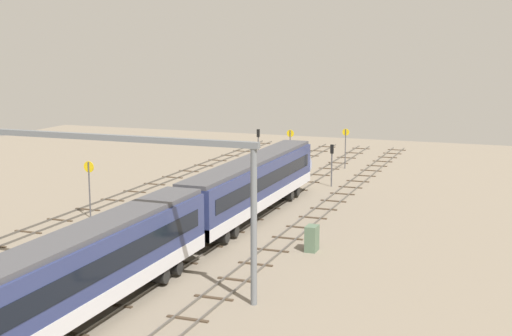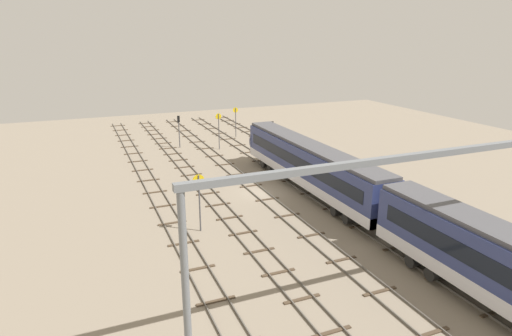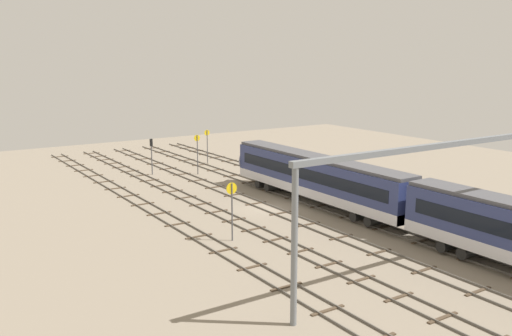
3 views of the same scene
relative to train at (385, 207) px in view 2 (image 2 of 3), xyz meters
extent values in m
plane|color=gray|center=(13.22, 4.82, -2.66)|extent=(100.85, 100.85, 0.00)
cube|color=#59544C|center=(13.22, -5.53, -2.58)|extent=(84.85, 0.07, 0.16)
cube|color=#59544C|center=(13.22, -4.10, -2.58)|extent=(84.85, 0.07, 0.16)
cube|color=#473828|center=(-7.14, -4.82, -2.62)|extent=(0.24, 2.40, 0.08)
cube|color=#473828|center=(-3.75, -4.82, -2.62)|extent=(0.24, 2.40, 0.08)
cube|color=#473828|center=(-0.35, -4.82, -2.62)|extent=(0.24, 2.40, 0.08)
cube|color=#473828|center=(3.04, -4.82, -2.62)|extent=(0.24, 2.40, 0.08)
cube|color=#473828|center=(6.44, -4.82, -2.62)|extent=(0.24, 2.40, 0.08)
cube|color=#473828|center=(9.83, -4.82, -2.62)|extent=(0.24, 2.40, 0.08)
cube|color=#473828|center=(13.22, -4.82, -2.62)|extent=(0.24, 2.40, 0.08)
cube|color=#473828|center=(16.62, -4.82, -2.62)|extent=(0.24, 2.40, 0.08)
cube|color=#473828|center=(20.01, -4.82, -2.62)|extent=(0.24, 2.40, 0.08)
cube|color=#473828|center=(23.41, -4.82, -2.62)|extent=(0.24, 2.40, 0.08)
cube|color=#473828|center=(26.80, -4.82, -2.62)|extent=(0.24, 2.40, 0.08)
cube|color=#473828|center=(30.20, -4.82, -2.62)|extent=(0.24, 2.40, 0.08)
cube|color=#473828|center=(33.59, -4.82, -2.62)|extent=(0.24, 2.40, 0.08)
cube|color=#473828|center=(36.98, -4.82, -2.62)|extent=(0.24, 2.40, 0.08)
cube|color=#473828|center=(40.38, -4.82, -2.62)|extent=(0.24, 2.40, 0.08)
cube|color=#473828|center=(43.77, -4.82, -2.62)|extent=(0.24, 2.40, 0.08)
cube|color=#473828|center=(47.17, -4.82, -2.62)|extent=(0.24, 2.40, 0.08)
cube|color=#473828|center=(50.56, -4.82, -2.62)|extent=(0.24, 2.40, 0.08)
cube|color=#473828|center=(53.95, -4.82, -2.62)|extent=(0.24, 2.40, 0.08)
cube|color=#59544C|center=(13.22, -0.72, -2.58)|extent=(84.85, 0.07, 0.16)
cube|color=#59544C|center=(13.22, 0.72, -2.58)|extent=(84.85, 0.07, 0.16)
cube|color=#473828|center=(-10.11, 0.00, -2.62)|extent=(0.24, 2.40, 0.08)
cube|color=#473828|center=(-5.87, 0.00, -2.62)|extent=(0.24, 2.40, 0.08)
cube|color=#473828|center=(-1.63, 0.00, -2.62)|extent=(0.24, 2.40, 0.08)
cube|color=#473828|center=(2.62, 0.00, -2.62)|extent=(0.24, 2.40, 0.08)
cube|color=#473828|center=(6.86, 0.00, -2.62)|extent=(0.24, 2.40, 0.08)
cube|color=#473828|center=(11.10, 0.00, -2.62)|extent=(0.24, 2.40, 0.08)
cube|color=#473828|center=(15.35, 0.00, -2.62)|extent=(0.24, 2.40, 0.08)
cube|color=#473828|center=(19.59, 0.00, -2.62)|extent=(0.24, 2.40, 0.08)
cube|color=#473828|center=(23.83, 0.00, -2.62)|extent=(0.24, 2.40, 0.08)
cube|color=#473828|center=(28.07, 0.00, -2.62)|extent=(0.24, 2.40, 0.08)
cube|color=#473828|center=(32.32, 0.00, -2.62)|extent=(0.24, 2.40, 0.08)
cube|color=#473828|center=(36.56, 0.00, -2.62)|extent=(0.24, 2.40, 0.08)
cube|color=#473828|center=(40.80, 0.00, -2.62)|extent=(0.24, 2.40, 0.08)
cube|color=#473828|center=(45.04, 0.00, -2.62)|extent=(0.24, 2.40, 0.08)
cube|color=#473828|center=(49.29, 0.00, -2.62)|extent=(0.24, 2.40, 0.08)
cube|color=#473828|center=(53.53, 0.00, -2.62)|extent=(0.24, 2.40, 0.08)
cube|color=#59544C|center=(13.22, 4.10, -2.58)|extent=(84.85, 0.07, 0.16)
cube|color=#59544C|center=(13.22, 5.53, -2.58)|extent=(84.85, 0.07, 0.16)
cube|color=#473828|center=(-10.11, 4.82, -2.62)|extent=(0.24, 2.40, 0.08)
cube|color=#473828|center=(-5.87, 4.82, -2.62)|extent=(0.24, 2.40, 0.08)
cube|color=#473828|center=(-1.63, 4.82, -2.62)|extent=(0.24, 2.40, 0.08)
cube|color=#473828|center=(2.62, 4.82, -2.62)|extent=(0.24, 2.40, 0.08)
cube|color=#473828|center=(6.86, 4.82, -2.62)|extent=(0.24, 2.40, 0.08)
cube|color=#473828|center=(11.10, 4.82, -2.62)|extent=(0.24, 2.40, 0.08)
cube|color=#473828|center=(15.35, 4.82, -2.62)|extent=(0.24, 2.40, 0.08)
cube|color=#473828|center=(19.59, 4.82, -2.62)|extent=(0.24, 2.40, 0.08)
cube|color=#473828|center=(23.83, 4.82, -2.62)|extent=(0.24, 2.40, 0.08)
cube|color=#473828|center=(28.07, 4.82, -2.62)|extent=(0.24, 2.40, 0.08)
cube|color=#473828|center=(32.32, 4.82, -2.62)|extent=(0.24, 2.40, 0.08)
cube|color=#473828|center=(36.56, 4.82, -2.62)|extent=(0.24, 2.40, 0.08)
cube|color=#473828|center=(40.80, 4.82, -2.62)|extent=(0.24, 2.40, 0.08)
cube|color=#473828|center=(45.04, 4.82, -2.62)|extent=(0.24, 2.40, 0.08)
cube|color=#473828|center=(49.29, 4.82, -2.62)|extent=(0.24, 2.40, 0.08)
cube|color=#473828|center=(53.53, 4.82, -2.62)|extent=(0.24, 2.40, 0.08)
cube|color=#59544C|center=(13.22, 8.91, -2.58)|extent=(84.85, 0.07, 0.16)
cube|color=#59544C|center=(13.22, 10.35, -2.58)|extent=(84.85, 0.07, 0.16)
cube|color=#473828|center=(-7.99, 9.63, -2.62)|extent=(0.24, 2.40, 0.08)
cube|color=#473828|center=(-4.73, 9.63, -2.62)|extent=(0.24, 2.40, 0.08)
cube|color=#473828|center=(-1.46, 9.63, -2.62)|extent=(0.24, 2.40, 0.08)
cube|color=#473828|center=(1.80, 9.63, -2.62)|extent=(0.24, 2.40, 0.08)
cube|color=#473828|center=(5.07, 9.63, -2.62)|extent=(0.24, 2.40, 0.08)
cube|color=#473828|center=(8.33, 9.63, -2.62)|extent=(0.24, 2.40, 0.08)
cube|color=#473828|center=(11.59, 9.63, -2.62)|extent=(0.24, 2.40, 0.08)
cube|color=#473828|center=(14.86, 9.63, -2.62)|extent=(0.24, 2.40, 0.08)
cube|color=#473828|center=(18.12, 9.63, -2.62)|extent=(0.24, 2.40, 0.08)
cube|color=#473828|center=(21.38, 9.63, -2.62)|extent=(0.24, 2.40, 0.08)
cube|color=#473828|center=(24.65, 9.63, -2.62)|extent=(0.24, 2.40, 0.08)
cube|color=#473828|center=(27.91, 9.63, -2.62)|extent=(0.24, 2.40, 0.08)
cube|color=#473828|center=(31.17, 9.63, -2.62)|extent=(0.24, 2.40, 0.08)
cube|color=#473828|center=(34.44, 9.63, -2.62)|extent=(0.24, 2.40, 0.08)
cube|color=#473828|center=(37.70, 9.63, -2.62)|extent=(0.24, 2.40, 0.08)
cube|color=#473828|center=(40.96, 9.63, -2.62)|extent=(0.24, 2.40, 0.08)
cube|color=#473828|center=(44.23, 9.63, -2.62)|extent=(0.24, 2.40, 0.08)
cube|color=#473828|center=(47.49, 9.63, -2.62)|extent=(0.24, 2.40, 0.08)
cube|color=#473828|center=(50.76, 9.63, -2.62)|extent=(0.24, 2.40, 0.08)
cube|color=#473828|center=(54.02, 9.63, -2.62)|extent=(0.24, 2.40, 0.08)
cube|color=#59544C|center=(13.22, 13.73, -2.58)|extent=(84.85, 0.07, 0.16)
cube|color=#59544C|center=(13.22, 15.16, -2.58)|extent=(84.85, 0.07, 0.16)
cube|color=#473828|center=(-2.94, 14.45, -2.62)|extent=(0.24, 2.40, 0.08)
cube|color=#473828|center=(1.10, 14.45, -2.62)|extent=(0.24, 2.40, 0.08)
cube|color=#473828|center=(5.14, 14.45, -2.62)|extent=(0.24, 2.40, 0.08)
cube|color=#473828|center=(9.18, 14.45, -2.62)|extent=(0.24, 2.40, 0.08)
cube|color=#473828|center=(13.22, 14.45, -2.62)|extent=(0.24, 2.40, 0.08)
cube|color=#473828|center=(17.26, 14.45, -2.62)|extent=(0.24, 2.40, 0.08)
cube|color=#473828|center=(21.31, 14.45, -2.62)|extent=(0.24, 2.40, 0.08)
cube|color=#473828|center=(25.35, 14.45, -2.62)|extent=(0.24, 2.40, 0.08)
cube|color=#473828|center=(29.39, 14.45, -2.62)|extent=(0.24, 2.40, 0.08)
cube|color=#473828|center=(33.43, 14.45, -2.62)|extent=(0.24, 2.40, 0.08)
cube|color=#473828|center=(37.47, 14.45, -2.62)|extent=(0.24, 2.40, 0.08)
cube|color=#473828|center=(41.51, 14.45, -2.62)|extent=(0.24, 2.40, 0.08)
cube|color=#473828|center=(45.55, 14.45, -2.62)|extent=(0.24, 2.40, 0.08)
cube|color=#473828|center=(49.59, 14.45, -2.62)|extent=(0.24, 2.40, 0.08)
cube|color=#473828|center=(53.63, 14.45, -2.62)|extent=(0.24, 2.40, 0.08)
cube|color=navy|center=(11.80, 0.00, 0.20)|extent=(24.00, 2.90, 3.60)
cube|color=silver|center=(11.80, 0.00, -1.15)|extent=(24.00, 2.94, 0.90)
cube|color=#4C4C51|center=(11.80, 0.00, 2.15)|extent=(24.00, 2.50, 0.30)
cube|color=black|center=(11.80, -1.46, 0.63)|extent=(22.00, 0.04, 1.10)
cube|color=black|center=(11.80, 1.46, 0.63)|extent=(22.00, 0.04, 1.10)
cylinder|color=black|center=(3.22, 0.00, -2.05)|extent=(0.90, 2.70, 0.90)
cylinder|color=black|center=(5.02, 0.00, -2.05)|extent=(0.90, 2.70, 0.90)
cylinder|color=black|center=(18.58, 0.00, -2.05)|extent=(0.90, 2.70, 0.90)
cylinder|color=black|center=(20.38, 0.00, -2.05)|extent=(0.90, 2.70, 0.90)
cylinder|color=black|center=(-6.22, 0.00, -2.05)|extent=(0.90, 2.70, 0.90)
cylinder|color=black|center=(-4.42, 0.00, -2.05)|extent=(0.90, 2.70, 0.90)
cone|color=silver|center=(24.60, 0.00, 0.02)|extent=(1.60, 3.24, 3.24)
cylinder|color=slate|center=(-7.23, 17.13, 1.75)|extent=(0.36, 0.36, 8.82)
cube|color=slate|center=(-7.23, 4.91, 6.34)|extent=(0.40, 25.04, 0.35)
cylinder|color=#4C4C51|center=(31.35, 3.06, -0.18)|extent=(0.12, 0.12, 4.96)
cylinder|color=yellow|center=(31.39, 3.06, 1.95)|extent=(0.05, 0.80, 0.80)
cube|color=black|center=(31.42, 3.06, 1.95)|extent=(0.02, 0.36, 0.12)
cylinder|color=#4C4C51|center=(37.51, -1.64, -0.36)|extent=(0.12, 0.12, 4.59)
cylinder|color=yellow|center=(37.55, -1.64, 1.57)|extent=(0.05, 0.80, 0.80)
cube|color=black|center=(37.58, -1.64, 1.57)|extent=(0.02, 0.36, 0.12)
cylinder|color=#4C4C51|center=(6.87, 12.62, -0.30)|extent=(0.12, 0.12, 4.72)
cylinder|color=yellow|center=(6.91, 12.62, 1.64)|extent=(0.05, 0.94, 0.94)
cube|color=black|center=(6.94, 12.62, 1.64)|extent=(0.02, 0.42, 0.12)
cylinder|color=#4C4C51|center=(26.74, -2.85, -0.96)|extent=(0.14, 0.14, 3.39)
cube|color=black|center=(26.74, -2.85, 1.18)|extent=(0.20, 0.32, 0.90)
sphere|color=yellow|center=(26.85, -2.85, 1.38)|extent=(0.20, 0.20, 0.20)
sphere|color=#262626|center=(26.85, -2.85, 0.98)|extent=(0.20, 0.20, 0.20)
cylinder|color=#4C4C51|center=(34.39, 7.92, -0.85)|extent=(0.14, 0.14, 3.62)
cube|color=black|center=(34.39, 7.92, 1.41)|extent=(0.20, 0.32, 0.90)
sphere|color=red|center=(34.50, 7.92, 1.61)|extent=(0.20, 0.20, 0.20)
sphere|color=#262626|center=(34.50, 7.92, 1.21)|extent=(0.20, 0.20, 0.20)
cube|color=#597259|center=(3.98, -7.41, -1.75)|extent=(1.16, 0.78, 1.82)
cube|color=#333333|center=(4.57, -7.41, -1.47)|extent=(0.02, 0.55, 0.24)
camera|label=1|loc=(-43.11, -20.93, 11.83)|focal=50.65mm
camera|label=2|loc=(-24.33, 20.80, 12.46)|focal=30.32mm
camera|label=3|loc=(-29.60, 34.24, 11.77)|focal=38.77mm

